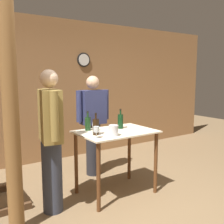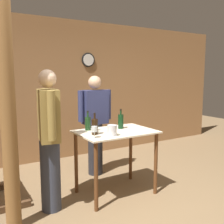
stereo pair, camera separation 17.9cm
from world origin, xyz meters
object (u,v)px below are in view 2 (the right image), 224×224
Objects in this scene: person_host at (95,123)px; person_visitor_with_scarf at (49,138)px; wine_bottle_far_left at (95,126)px; ice_bucket at (112,130)px; wooden_post at (8,105)px; wine_bottle_left at (88,123)px; wine_glass_near_right at (95,123)px; wine_glass_near_left at (94,129)px; wine_bottle_center at (121,121)px; wine_glass_near_center at (94,126)px.

person_host is 0.95× the size of person_visitor_with_scarf.
wine_bottle_far_left is 0.23m from ice_bucket.
wooden_post is 10.10× the size of wine_bottle_left.
wooden_post is 1.12m from wine_bottle_far_left.
wooden_post is 1.84m from person_host.
wine_glass_near_right is 0.38m from ice_bucket.
wine_bottle_far_left is 0.17× the size of person_visitor_with_scarf.
wine_glass_near_left is at bearing -1.82° from wooden_post.
wine_bottle_center reaches higher than ice_bucket.
wine_bottle_far_left reaches higher than wine_bottle_left.
wine_bottle_left is at bearing 128.58° from wine_glass_near_right.
wooden_post reaches higher than wine_glass_near_center.
wine_glass_near_center is at bearing -124.07° from wine_glass_near_right.
wine_glass_near_center is at bearing 11.48° from wooden_post.
person_host reaches higher than wine_glass_near_left.
wine_glass_near_right is at bearing 61.40° from wine_glass_near_left.
wine_bottle_center is 0.46m from ice_bucket.
wine_glass_near_left is (0.97, -0.03, -0.36)m from wooden_post.
wine_glass_near_center is 1.02× the size of ice_bucket.
wine_bottle_center is 0.66m from wine_glass_near_left.
wine_glass_near_left is (-0.13, -0.45, 0.01)m from wine_bottle_left.
wine_glass_near_right is at bearing 55.93° from wine_glass_near_center.
wine_glass_near_right is (-0.38, 0.06, -0.01)m from wine_bottle_center.
wooden_post is at bearing -173.06° from wine_bottle_far_left.
wine_glass_near_center is (0.12, 0.25, -0.01)m from wine_glass_near_left.
wine_bottle_far_left is at bearing 60.90° from wine_glass_near_left.
wine_bottle_left is 1.85× the size of wine_glass_near_left.
ice_bucket is at bearing -76.28° from wine_bottle_left.
wine_bottle_far_left is 0.95m from person_host.
person_visitor_with_scarf is at bearing -142.67° from person_host.
wine_glass_near_right is at bearing 171.00° from wine_bottle_center.
person_host is at bearing 62.50° from wine_bottle_far_left.
wine_bottle_center reaches higher than wine_glass_near_right.
wine_bottle_center is (0.45, -0.15, 0.01)m from wine_bottle_left.
person_visitor_with_scarf is (-0.73, 0.23, -0.05)m from ice_bucket.
wooden_post is 18.71× the size of wine_glass_near_left.
wine_bottle_center is 1.95× the size of wine_glass_near_left.
person_visitor_with_scarf is at bearing 155.69° from wine_glass_near_left.
wine_bottle_far_left is 0.17× the size of person_host.
wine_glass_near_left is (-0.58, -0.31, -0.00)m from wine_bottle_center.
wine_glass_near_left is 0.54m from person_visitor_with_scarf.
wine_bottle_left reaches higher than wine_glass_near_left.
wine_bottle_far_left is 1.00× the size of wine_bottle_center.
ice_bucket is at bearing -47.42° from wine_bottle_far_left.
wine_glass_near_left is 0.42m from wine_glass_near_right.
wine_glass_near_left reaches higher than wine_glass_near_center.
wine_glass_near_left is at bearing -24.31° from person_visitor_with_scarf.
wooden_post is 1.26m from wine_glass_near_right.
ice_bucket is at bearing -1.96° from wooden_post.
wine_glass_near_left is at bearing -115.89° from wine_glass_near_center.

